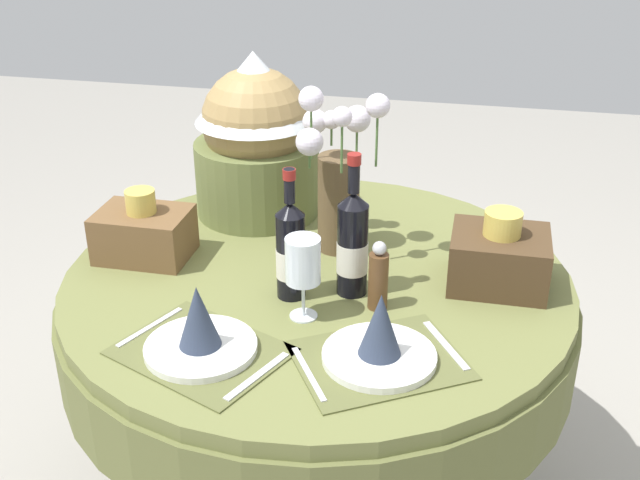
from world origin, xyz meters
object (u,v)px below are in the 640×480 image
(gift_tub_back_left, at_px, (256,132))
(wine_bottle_centre, at_px, (353,243))
(dining_table, at_px, (317,320))
(wine_glass_right, at_px, (303,262))
(place_setting_right, at_px, (380,342))
(flower_vase, at_px, (337,176))
(place_setting_left, at_px, (200,334))
(pepper_mill, at_px, (378,278))
(wine_bottle_left, at_px, (291,250))
(woven_basket_side_left, at_px, (144,232))
(woven_basket_side_right, at_px, (499,257))

(gift_tub_back_left, bearing_deg, wine_bottle_centre, -49.16)
(dining_table, xyz_separation_m, wine_glass_right, (0.01, -0.20, 0.28))
(dining_table, distance_m, wine_glass_right, 0.34)
(place_setting_right, bearing_deg, flower_vase, 111.19)
(dining_table, bearing_deg, gift_tub_back_left, 126.66)
(place_setting_left, xyz_separation_m, pepper_mill, (0.34, 0.26, 0.03))
(wine_bottle_centre, bearing_deg, place_setting_left, -129.96)
(flower_vase, relative_size, wine_bottle_left, 1.37)
(pepper_mill, bearing_deg, wine_bottle_left, 177.13)
(gift_tub_back_left, bearing_deg, wine_bottle_left, -64.77)
(place_setting_right, xyz_separation_m, wine_glass_right, (-0.19, 0.14, 0.09))
(wine_bottle_centre, bearing_deg, woven_basket_side_left, 172.94)
(woven_basket_side_right, bearing_deg, place_setting_left, -144.48)
(dining_table, xyz_separation_m, gift_tub_back_left, (-0.25, 0.34, 0.38))
(dining_table, relative_size, wine_glass_right, 6.52)
(wine_bottle_centre, xyz_separation_m, gift_tub_back_left, (-0.35, 0.41, 0.11))
(gift_tub_back_left, relative_size, woven_basket_side_right, 2.02)
(place_setting_right, bearing_deg, woven_basket_side_right, 58.75)
(place_setting_left, bearing_deg, place_setting_right, 7.47)
(gift_tub_back_left, bearing_deg, woven_basket_side_right, -22.85)
(wine_bottle_left, relative_size, gift_tub_back_left, 0.69)
(flower_vase, relative_size, woven_basket_side_right, 1.91)
(flower_vase, height_order, woven_basket_side_right, flower_vase)
(woven_basket_side_right, bearing_deg, wine_glass_right, -149.88)
(woven_basket_side_left, bearing_deg, wine_bottle_centre, -7.06)
(place_setting_left, xyz_separation_m, gift_tub_back_left, (-0.08, 0.73, 0.20))
(place_setting_left, relative_size, gift_tub_back_left, 0.88)
(place_setting_right, bearing_deg, wine_bottle_centre, 111.66)
(place_setting_left, height_order, wine_bottle_left, wine_bottle_left)
(wine_bottle_centre, bearing_deg, gift_tub_back_left, 130.84)
(wine_glass_right, xyz_separation_m, woven_basket_side_right, (0.43, 0.25, -0.07))
(wine_bottle_centre, bearing_deg, wine_bottle_left, -161.23)
(pepper_mill, xyz_separation_m, woven_basket_side_right, (0.27, 0.17, -0.00))
(wine_bottle_centre, bearing_deg, pepper_mill, -38.82)
(dining_table, relative_size, wine_bottle_left, 4.01)
(dining_table, bearing_deg, wine_glass_right, -86.52)
(dining_table, xyz_separation_m, wine_bottle_centre, (0.10, -0.07, 0.27))
(place_setting_left, distance_m, flower_vase, 0.59)
(flower_vase, relative_size, woven_basket_side_left, 1.90)
(wine_glass_right, height_order, pepper_mill, wine_glass_right)
(pepper_mill, height_order, woven_basket_side_right, woven_basket_side_right)
(wine_bottle_left, height_order, woven_basket_side_left, wine_bottle_left)
(place_setting_left, xyz_separation_m, flower_vase, (0.19, 0.54, 0.16))
(woven_basket_side_left, bearing_deg, gift_tub_back_left, 58.29)
(wine_bottle_centre, xyz_separation_m, woven_basket_side_right, (0.34, 0.11, -0.06))
(wine_glass_right, bearing_deg, dining_table, 93.48)
(dining_table, height_order, woven_basket_side_right, woven_basket_side_right)
(place_setting_left, relative_size, pepper_mill, 2.44)
(flower_vase, xyz_separation_m, woven_basket_side_left, (-0.48, -0.15, -0.14))
(pepper_mill, height_order, gift_tub_back_left, gift_tub_back_left)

